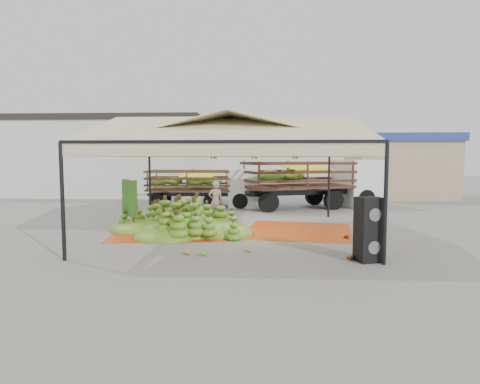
{
  "coord_description": "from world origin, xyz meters",
  "views": [
    {
      "loc": [
        0.97,
        -13.78,
        2.6
      ],
      "look_at": [
        0.2,
        1.5,
        1.3
      ],
      "focal_mm": 30.0,
      "sensor_mm": 36.0,
      "label": 1
    }
  ],
  "objects_px": {
    "speaker_stack": "(369,229)",
    "vendor": "(216,201)",
    "truck_left": "(208,183)",
    "banana_heap": "(183,216)",
    "truck_right": "(319,178)"
  },
  "relations": [
    {
      "from": "truck_left",
      "to": "speaker_stack",
      "type": "bearing_deg",
      "value": -65.34
    },
    {
      "from": "vendor",
      "to": "truck_left",
      "type": "height_order",
      "value": "truck_left"
    },
    {
      "from": "truck_left",
      "to": "banana_heap",
      "type": "bearing_deg",
      "value": -90.8
    },
    {
      "from": "vendor",
      "to": "truck_left",
      "type": "bearing_deg",
      "value": -94.58
    },
    {
      "from": "banana_heap",
      "to": "vendor",
      "type": "relative_size",
      "value": 3.28
    },
    {
      "from": "truck_left",
      "to": "truck_right",
      "type": "relative_size",
      "value": 0.77
    },
    {
      "from": "truck_right",
      "to": "vendor",
      "type": "bearing_deg",
      "value": -154.06
    },
    {
      "from": "banana_heap",
      "to": "truck_right",
      "type": "relative_size",
      "value": 0.7
    },
    {
      "from": "truck_right",
      "to": "truck_left",
      "type": "bearing_deg",
      "value": 160.85
    },
    {
      "from": "truck_left",
      "to": "vendor",
      "type": "bearing_deg",
      "value": -80.59
    },
    {
      "from": "speaker_stack",
      "to": "truck_right",
      "type": "bearing_deg",
      "value": 71.76
    },
    {
      "from": "speaker_stack",
      "to": "truck_right",
      "type": "height_order",
      "value": "truck_right"
    },
    {
      "from": "banana_heap",
      "to": "speaker_stack",
      "type": "xyz_separation_m",
      "value": [
        5.42,
        -3.67,
        0.24
      ]
    },
    {
      "from": "vendor",
      "to": "truck_right",
      "type": "xyz_separation_m",
      "value": [
        4.91,
        4.84,
        0.72
      ]
    },
    {
      "from": "speaker_stack",
      "to": "vendor",
      "type": "relative_size",
      "value": 0.99
    }
  ]
}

